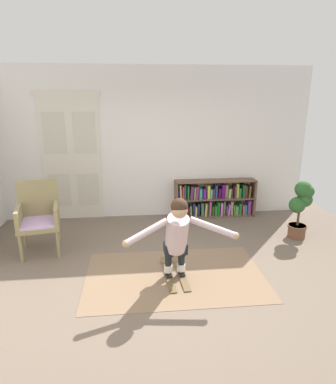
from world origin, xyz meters
name	(u,v)px	position (x,y,z in m)	size (l,w,h in m)	color
ground_plane	(170,283)	(0.00, 0.00, 0.00)	(7.20, 7.20, 0.00)	#6B5B4D
back_wall	(156,144)	(0.00, 2.60, 1.45)	(6.00, 0.10, 2.90)	silver
double_door	(72,157)	(-1.61, 2.54, 1.23)	(1.22, 0.05, 2.45)	beige
rug	(175,276)	(0.08, 0.16, 0.00)	(2.41, 1.51, 0.01)	#81664D
bookshelf	(214,200)	(1.16, 2.39, 0.34)	(1.62, 0.30, 0.74)	brown
wicker_chair	(39,215)	(-1.92, 1.17, 0.58)	(0.70, 0.70, 1.10)	#908356
potted_plant	(301,205)	(2.38, 1.24, 0.58)	(0.41, 0.37, 0.98)	brown
skis_pair	(174,273)	(0.08, 0.19, 0.02)	(0.33, 0.87, 0.07)	brown
person_skier	(177,233)	(0.09, 0.01, 0.70)	(1.41, 0.65, 1.12)	white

